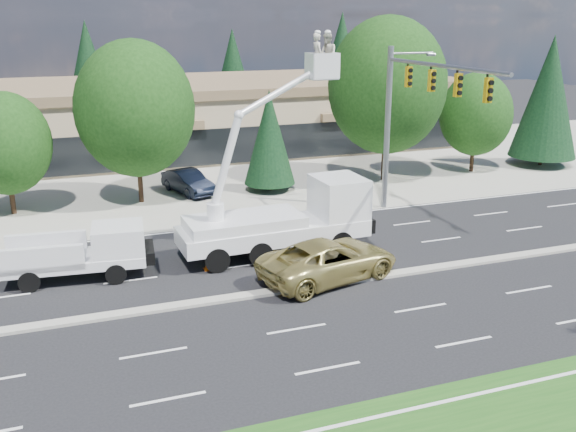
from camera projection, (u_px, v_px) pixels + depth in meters
name	position (u px, v px, depth m)	size (l,w,h in m)	color
ground	(268.00, 294.00, 25.45)	(140.00, 140.00, 0.00)	black
concrete_apron	(177.00, 178.00, 43.41)	(140.00, 22.00, 0.01)	#9A988C
road_median	(268.00, 292.00, 25.44)	(120.00, 0.55, 0.12)	#9A988C
strip_mall	(152.00, 116.00, 51.52)	(50.40, 15.40, 5.50)	tan
tree_front_c	(5.00, 144.00, 34.51)	(4.88, 4.88, 6.77)	#332114
tree_front_d	(135.00, 109.00, 36.31)	(6.77, 6.77, 9.39)	#332114
tree_front_e	(269.00, 137.00, 39.52)	(3.19, 3.19, 6.30)	#332114
tree_front_f	(387.00, 86.00, 41.25)	(7.67, 7.67, 10.64)	#332114
tree_front_g	(476.00, 114.00, 44.17)	(4.98, 4.98, 6.91)	#332114
tree_front_h	(548.00, 97.00, 45.82)	(4.72, 4.72, 9.31)	#332114
tree_back_b	(89.00, 72.00, 60.24)	(5.16, 5.16, 10.18)	#332114
tree_back_c	(233.00, 73.00, 64.89)	(4.73, 4.73, 9.33)	#332114
tree_back_d	(341.00, 61.00, 68.51)	(5.54, 5.54, 10.92)	#332114
signal_mast	(409.00, 106.00, 33.20)	(2.76, 10.16, 9.00)	gray
utility_pickup	(85.00, 257.00, 26.76)	(5.91, 2.70, 2.20)	white
bucket_truck	(290.00, 207.00, 29.40)	(8.83, 3.10, 9.96)	white
traffic_cone_b	(208.00, 262.00, 27.77)	(0.40, 0.40, 0.70)	#E65A07
traffic_cone_c	(268.00, 249.00, 29.28)	(0.40, 0.40, 0.70)	#E65A07
minivan	(329.00, 260.00, 26.66)	(2.80, 6.08, 1.69)	tan
parked_car_east	(188.00, 182.00, 39.60)	(1.53, 4.39, 1.45)	black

